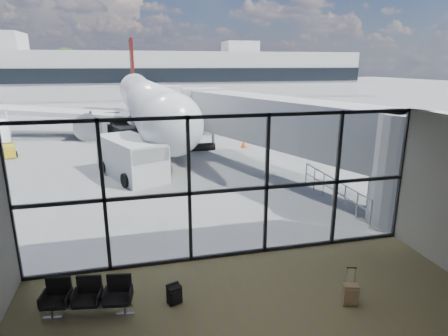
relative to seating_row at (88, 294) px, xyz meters
name	(u,v)px	position (x,y,z in m)	size (l,w,h in m)	color
ground	(154,110)	(3.99, 41.94, -0.52)	(220.00, 220.00, 0.00)	slate
lounge_shell	(295,252)	(3.99, -2.86, 2.13)	(12.02, 8.01, 4.51)	#696542
glass_curtain_wall	(229,189)	(3.99, 1.94, 1.73)	(12.10, 0.12, 4.50)	white
jet_bridge	(288,128)	(8.89, 9.01, 2.24)	(8.00, 16.50, 4.33)	#9C9EA1
apron_railing	(334,187)	(9.59, 5.44, 0.20)	(0.06, 5.46, 1.11)	gray
far_terminal	(142,73)	(3.40, 63.91, 3.69)	(80.00, 12.20, 11.00)	#BCBBB7
tree_3	(1,71)	(-23.01, 73.94, 4.11)	(4.95, 4.95, 7.12)	#382619
tree_4	(34,67)	(-17.01, 73.94, 4.74)	(5.61, 5.61, 8.07)	#382619
tree_5	(66,64)	(-11.01, 73.94, 5.36)	(6.27, 6.27, 9.03)	#382619
seating_row	(88,294)	(0.00, 0.00, 0.00)	(2.10, 0.89, 0.93)	gray
backpack	(175,295)	(2.06, -0.11, -0.26)	(0.41, 0.40, 0.52)	black
suitcase	(351,294)	(6.35, -1.21, -0.22)	(0.41, 0.34, 0.99)	#876C4B
airliner	(145,100)	(2.39, 26.46, 2.21)	(29.98, 34.75, 8.95)	silver
service_van	(133,158)	(1.13, 11.49, 0.55)	(3.81, 5.20, 2.07)	silver
belt_loader	(123,132)	(0.41, 22.21, 0.14)	(2.84, 4.50, 1.97)	black
mobile_stairs	(1,148)	(-7.35, 18.58, 0.01)	(2.38, 3.41, 2.19)	gold
traffic_cone_a	(114,163)	(0.02, 13.54, -0.20)	(0.47, 0.47, 0.67)	#D4660B
traffic_cone_c	(244,144)	(8.99, 17.17, -0.25)	(0.39, 0.39, 0.56)	#EA4B0C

